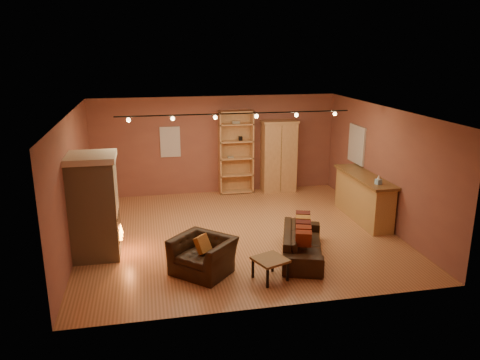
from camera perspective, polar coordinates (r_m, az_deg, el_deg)
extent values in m
plane|color=#9F6038|center=(10.83, -0.24, -6.44)|extent=(7.00, 7.00, 0.00)
plane|color=brown|center=(10.11, -0.26, 8.41)|extent=(7.00, 7.00, 0.00)
cube|color=#8F5242|center=(13.50, -2.96, 4.27)|extent=(7.00, 0.02, 2.80)
cube|color=#8F5242|center=(10.31, -19.69, -0.34)|extent=(0.02, 6.50, 2.80)
cube|color=#8F5242|center=(11.57, 17.02, 1.60)|extent=(0.02, 6.50, 2.80)
cube|color=tan|center=(9.80, -17.33, -3.40)|extent=(0.90, 0.90, 2.00)
cube|color=beige|center=(9.52, -17.85, 2.64)|extent=(0.98, 0.98, 0.12)
cube|color=black|center=(9.90, -14.77, -5.47)|extent=(0.10, 0.65, 0.55)
cone|color=orange|center=(9.94, -14.38, -6.10)|extent=(0.10, 0.10, 0.22)
cube|color=silver|center=(13.32, -8.51, 4.61)|extent=(0.56, 0.04, 0.86)
cube|color=tan|center=(13.61, -0.63, 3.53)|extent=(0.98, 0.04, 2.40)
cube|color=tan|center=(13.37, -2.48, 3.29)|extent=(0.04, 0.38, 2.40)
cube|color=tan|center=(13.54, 1.47, 3.46)|extent=(0.04, 0.38, 2.40)
cube|color=gray|center=(13.45, -1.18, 2.80)|extent=(0.18, 0.12, 0.05)
cube|color=black|center=(13.39, 0.06, 5.09)|extent=(0.10, 0.10, 0.12)
cube|color=tan|center=(13.75, -0.48, -1.35)|extent=(0.98, 0.38, 0.04)
cube|color=tan|center=(13.61, -0.49, 0.68)|extent=(0.98, 0.38, 0.03)
cube|color=tan|center=(13.48, -0.49, 2.70)|extent=(0.98, 0.38, 0.04)
cube|color=tan|center=(13.38, -0.50, 4.75)|extent=(0.98, 0.38, 0.04)
cube|color=tan|center=(13.29, -0.50, 6.83)|extent=(0.98, 0.38, 0.04)
cube|color=tan|center=(13.24, -0.50, 8.37)|extent=(0.98, 0.38, 0.04)
cube|color=tan|center=(13.71, 4.73, 2.79)|extent=(0.98, 0.53, 2.04)
cube|color=brown|center=(13.46, 5.04, 2.54)|extent=(0.02, 0.01, 1.94)
cube|color=tan|center=(13.51, 4.83, 7.13)|extent=(1.04, 0.59, 0.06)
cube|color=tan|center=(11.90, 14.79, -2.20)|extent=(0.51, 2.22, 1.06)
cube|color=brown|center=(11.74, 14.98, 0.41)|extent=(0.63, 2.34, 0.06)
cube|color=#86B7D6|center=(11.04, 16.52, -0.18)|extent=(0.15, 0.15, 0.13)
cone|color=white|center=(11.01, 16.56, 0.39)|extent=(0.08, 0.08, 0.10)
cube|color=silver|center=(12.71, 14.04, 4.23)|extent=(0.05, 0.90, 1.00)
imported|color=black|center=(9.61, 7.65, -7.12)|extent=(1.16, 2.05, 0.77)
cube|color=maroon|center=(9.01, 7.75, -7.10)|extent=(0.36, 0.31, 0.36)
cube|color=maroon|center=(9.26, 7.72, -6.44)|extent=(0.36, 0.31, 0.36)
cube|color=#5A221B|center=(9.52, 7.70, -5.82)|extent=(0.36, 0.31, 0.36)
cube|color=#BF7931|center=(9.77, 7.68, -5.22)|extent=(0.36, 0.31, 0.36)
cube|color=#5A221B|center=(10.03, 7.66, -4.66)|extent=(0.36, 0.31, 0.36)
imported|color=black|center=(8.88, -4.56, -8.46)|extent=(1.25, 1.23, 0.93)
cube|color=#BF7931|center=(8.83, -4.58, -7.78)|extent=(0.38, 0.38, 0.34)
cube|color=brown|center=(8.65, 3.71, -9.67)|extent=(0.71, 0.71, 0.05)
cube|color=black|center=(8.49, 2.58, -11.73)|extent=(0.05, 0.05, 0.36)
cube|color=black|center=(8.60, 5.58, -11.41)|extent=(0.05, 0.05, 0.36)
cube|color=black|center=(8.89, 1.86, -10.41)|extent=(0.05, 0.05, 0.36)
cube|color=black|center=(8.99, 4.73, -10.12)|extent=(0.05, 0.05, 0.36)
cylinder|color=black|center=(10.31, -0.48, 8.11)|extent=(5.20, 0.03, 0.03)
sphere|color=#FFD88C|center=(10.14, -13.44, 7.14)|extent=(0.09, 0.09, 0.09)
sphere|color=#FFD88C|center=(10.15, -8.21, 7.42)|extent=(0.09, 0.09, 0.09)
sphere|color=#FFD88C|center=(10.24, -3.03, 7.64)|extent=(0.09, 0.09, 0.09)
sphere|color=#FFD88C|center=(10.42, 2.03, 7.79)|extent=(0.09, 0.09, 0.09)
sphere|color=#FFD88C|center=(10.67, 6.88, 7.88)|extent=(0.09, 0.09, 0.09)
sphere|color=#FFD88C|center=(10.99, 11.49, 7.91)|extent=(0.09, 0.09, 0.09)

